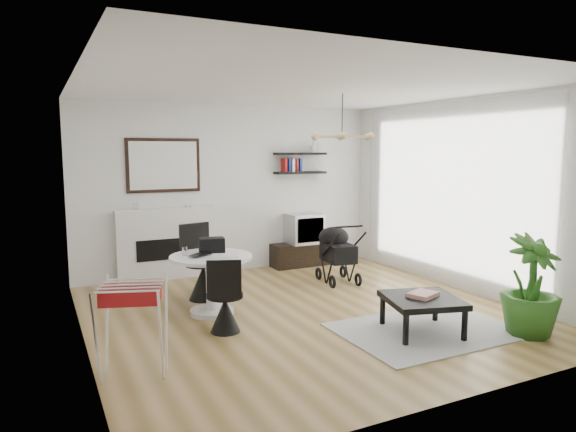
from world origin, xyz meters
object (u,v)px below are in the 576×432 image
tv_console (302,254)px  coffee_table (422,301)px  potted_plant (531,286)px  dining_table (211,275)px  drying_rack (133,328)px  fireplace (167,235)px  crt_tv (304,228)px  stroller (337,256)px

tv_console → coffee_table: size_ratio=1.14×
tv_console → potted_plant: bearing=-81.3°
dining_table → potted_plant: size_ratio=0.91×
drying_rack → coffee_table: drying_rack is taller
fireplace → tv_console: (2.29, -0.12, -0.49)m
fireplace → crt_tv: fireplace is taller
fireplace → dining_table: (0.08, -1.95, -0.21)m
fireplace → tv_console: 2.34m
drying_rack → crt_tv: bearing=62.6°
fireplace → stroller: (2.26, -1.30, -0.29)m
crt_tv → potted_plant: (0.59, -4.04, -0.11)m
drying_rack → potted_plant: size_ratio=0.77×
fireplace → crt_tv: (2.32, -0.12, -0.03)m
tv_console → drying_rack: size_ratio=1.26×
tv_console → fireplace: bearing=177.0°
drying_rack → stroller: 3.91m
potted_plant → stroller: bearing=102.7°
crt_tv → stroller: stroller is taller
fireplace → stroller: 2.62m
dining_table → potted_plant: potted_plant is taller
fireplace → coffee_table: (1.91, -3.60, -0.33)m
tv_console → stroller: bearing=-91.3°
crt_tv → dining_table: (-2.24, -1.83, -0.18)m
crt_tv → coffee_table: 3.52m
tv_console → crt_tv: 0.46m
tv_console → stroller: 1.20m
tv_console → coffee_table: bearing=-96.1°
dining_table → stroller: 2.28m
crt_tv → potted_plant: 4.08m
tv_console → stroller: (-0.03, -1.18, 0.20)m
tv_console → dining_table: (-2.21, -1.84, 0.28)m
drying_rack → potted_plant: (3.99, -0.84, 0.10)m
tv_console → dining_table: dining_table is taller
crt_tv → potted_plant: potted_plant is taller
crt_tv → dining_table: crt_tv is taller
crt_tv → stroller: (-0.06, -1.18, -0.26)m
crt_tv → stroller: bearing=-93.0°
coffee_table → potted_plant: bearing=-29.3°
stroller → coffee_table: 2.33m
stroller → coffee_table: bearing=-90.9°
fireplace → coffee_table: 4.09m
crt_tv → drying_rack: (-3.40, -3.20, -0.21)m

